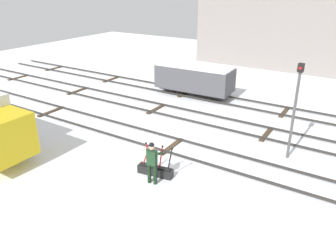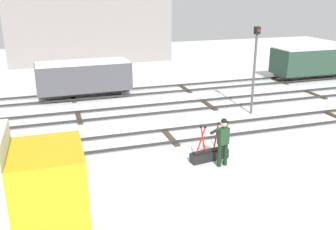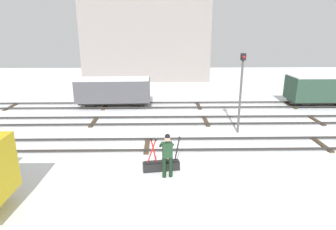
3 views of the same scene
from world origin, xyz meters
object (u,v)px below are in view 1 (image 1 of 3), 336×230
Objects in this scene: freight_car_near_switch at (194,78)px; switch_lever_frame at (155,169)px; rail_worker at (152,160)px; signal_post at (295,103)px.

switch_lever_frame is at bearing -72.60° from freight_car_near_switch.
rail_worker is 11.32m from freight_car_near_switch.
signal_post is 0.81× the size of freight_car_near_switch.
switch_lever_frame is at bearing 105.04° from rail_worker.
freight_car_near_switch is (-3.78, 10.67, 0.22)m from rail_worker.
rail_worker is at bearing -72.37° from freight_car_near_switch.
rail_worker is 6.63m from signal_post.
signal_post is (4.32, 4.42, 2.40)m from switch_lever_frame.
rail_worker is (0.24, -0.55, 0.78)m from switch_lever_frame.
freight_car_near_switch is (-7.86, 5.70, -1.40)m from signal_post.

